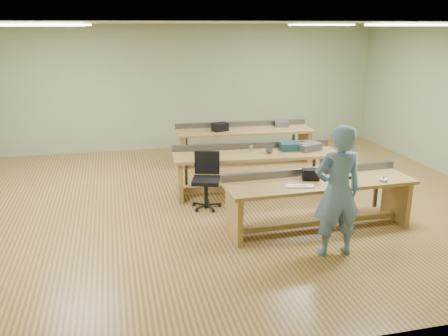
{
  "coord_description": "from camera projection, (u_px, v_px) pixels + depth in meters",
  "views": [
    {
      "loc": [
        -1.64,
        -7.57,
        2.97
      ],
      "look_at": [
        0.02,
        -0.6,
        0.8
      ],
      "focal_mm": 38.0,
      "sensor_mm": 36.0,
      "label": 1
    }
  ],
  "objects": [
    {
      "name": "workbench_back",
      "position": [
        244.0,
        138.0,
        10.54
      ],
      "size": [
        3.05,
        0.97,
        0.86
      ],
      "rotation": [
        0.0,
        0.0,
        -0.06
      ],
      "color": "#A68446",
      "rests_on": "floor"
    },
    {
      "name": "fluor_panels",
      "position": [
        214.0,
        25.0,
        7.41
      ],
      "size": [
        6.2,
        3.5,
        0.03
      ],
      "color": "white",
      "rests_on": "ceiling"
    },
    {
      "name": "parts_bin_teal",
      "position": [
        291.0,
        146.0,
        8.76
      ],
      "size": [
        0.4,
        0.32,
        0.13
      ],
      "primitive_type": "cube",
      "rotation": [
        0.0,
        0.0,
        -0.08
      ],
      "color": "#12303B",
      "rests_on": "workbench_mid"
    },
    {
      "name": "task_chair",
      "position": [
        206.0,
        188.0,
        7.97
      ],
      "size": [
        0.63,
        0.63,
        0.94
      ],
      "rotation": [
        0.0,
        0.0,
        -0.29
      ],
      "color": "black",
      "rests_on": "floor"
    },
    {
      "name": "keyboard",
      "position": [
        300.0,
        186.0,
        6.76
      ],
      "size": [
        0.42,
        0.22,
        0.02
      ],
      "primitive_type": "cube",
      "rotation": [
        0.0,
        0.0,
        -0.22
      ],
      "color": "white",
      "rests_on": "workbench_front"
    },
    {
      "name": "camera_bag",
      "position": [
        311.0,
        175.0,
        7.05
      ],
      "size": [
        0.28,
        0.22,
        0.17
      ],
      "primitive_type": "cube",
      "rotation": [
        0.0,
        0.0,
        -0.27
      ],
      "color": "black",
      "rests_on": "workbench_front"
    },
    {
      "name": "ceiling",
      "position": [
        214.0,
        23.0,
        7.4
      ],
      "size": [
        10.0,
        10.0,
        0.0
      ],
      "primitive_type": "plane",
      "color": "silver",
      "rests_on": "wall_back"
    },
    {
      "name": "trackball_mouse",
      "position": [
        384.0,
        179.0,
        7.01
      ],
      "size": [
        0.16,
        0.17,
        0.06
      ],
      "primitive_type": "ellipsoid",
      "rotation": [
        0.0,
        0.0,
        -0.35
      ],
      "color": "white",
      "rests_on": "workbench_front"
    },
    {
      "name": "workbench_front",
      "position": [
        318.0,
        193.0,
        7.09
      ],
      "size": [
        2.88,
        0.85,
        0.86
      ],
      "rotation": [
        0.0,
        0.0,
        0.03
      ],
      "color": "#A68446",
      "rests_on": "floor"
    },
    {
      "name": "laptop_screen",
      "position": [
        342.0,
        160.0,
        7.25
      ],
      "size": [
        0.3,
        0.06,
        0.24
      ],
      "primitive_type": "cube",
      "rotation": [
        0.0,
        0.0,
        -0.14
      ],
      "color": "black",
      "rests_on": "laptop_base"
    },
    {
      "name": "mug",
      "position": [
        269.0,
        150.0,
        8.53
      ],
      "size": [
        0.15,
        0.15,
        0.11
      ],
      "primitive_type": "imported",
      "rotation": [
        0.0,
        0.0,
        0.17
      ],
      "color": "#3D3D40",
      "rests_on": "workbench_mid"
    },
    {
      "name": "person",
      "position": [
        338.0,
        192.0,
        6.16
      ],
      "size": [
        0.67,
        0.45,
        1.78
      ],
      "primitive_type": "imported",
      "rotation": [
        0.0,
        0.0,
        3.1
      ],
      "color": "slate",
      "rests_on": "floor"
    },
    {
      "name": "wall_back",
      "position": [
        180.0,
        88.0,
        11.56
      ],
      "size": [
        10.0,
        0.04,
        3.0
      ],
      "primitive_type": "cube",
      "color": "#8FA17A",
      "rests_on": "floor"
    },
    {
      "name": "laptop_base",
      "position": [
        343.0,
        176.0,
        7.2
      ],
      "size": [
        0.33,
        0.29,
        0.03
      ],
      "primitive_type": "cube",
      "rotation": [
        0.0,
        0.0,
        -0.14
      ],
      "color": "black",
      "rests_on": "workbench_front"
    },
    {
      "name": "wall_front",
      "position": [
        312.0,
        202.0,
        4.11
      ],
      "size": [
        10.0,
        0.04,
        3.0
      ],
      "primitive_type": "cube",
      "color": "#8FA17A",
      "rests_on": "floor"
    },
    {
      "name": "tray_back",
      "position": [
        282.0,
        124.0,
        10.74
      ],
      "size": [
        0.36,
        0.31,
        0.12
      ],
      "primitive_type": "cube",
      "rotation": [
        0.0,
        0.0,
        -0.3
      ],
      "color": "#3D3D40",
      "rests_on": "workbench_back"
    },
    {
      "name": "drinks_can",
      "position": [
        251.0,
        149.0,
        8.6
      ],
      "size": [
        0.08,
        0.08,
        0.12
      ],
      "primitive_type": "cylinder",
      "rotation": [
        0.0,
        0.0,
        -0.26
      ],
      "color": "#B9B9BE",
      "rests_on": "workbench_mid"
    },
    {
      "name": "parts_bin_grey",
      "position": [
        308.0,
        147.0,
        8.75
      ],
      "size": [
        0.52,
        0.42,
        0.12
      ],
      "primitive_type": "cube",
      "rotation": [
        0.0,
        0.0,
        0.35
      ],
      "color": "#3D3D40",
      "rests_on": "workbench_mid"
    },
    {
      "name": "storage_box_back",
      "position": [
        220.0,
        127.0,
        10.3
      ],
      "size": [
        0.37,
        0.3,
        0.18
      ],
      "primitive_type": "cube",
      "rotation": [
        0.0,
        0.0,
        0.28
      ],
      "color": "black",
      "rests_on": "workbench_back"
    },
    {
      "name": "floor",
      "position": [
        215.0,
        202.0,
        8.27
      ],
      "size": [
        10.0,
        10.0,
        0.0
      ],
      "primitive_type": "plane",
      "color": "#A4803E",
      "rests_on": "ground"
    },
    {
      "name": "workbench_mid",
      "position": [
        255.0,
        163.0,
        8.64
      ],
      "size": [
        3.03,
        1.01,
        0.86
      ],
      "rotation": [
        0.0,
        0.0,
        -0.07
      ],
      "color": "#A68446",
      "rests_on": "floor"
    }
  ]
}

